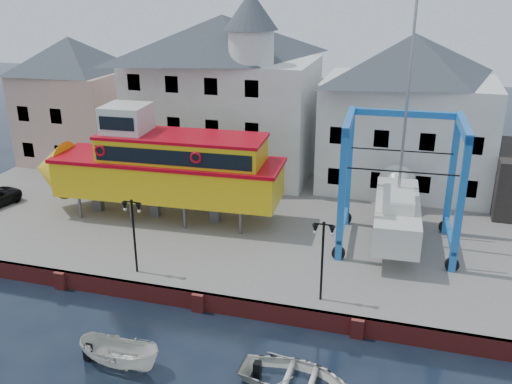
# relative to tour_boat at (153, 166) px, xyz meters

# --- Properties ---
(ground) EXTENTS (140.00, 140.00, 0.00)m
(ground) POSITION_rel_tour_boat_xyz_m (6.33, -8.46, -4.47)
(ground) COLOR black
(ground) RESTS_ON ground
(hardstanding) EXTENTS (44.00, 22.00, 1.00)m
(hardstanding) POSITION_rel_tour_boat_xyz_m (6.33, 2.54, -3.97)
(hardstanding) COLOR slate
(hardstanding) RESTS_ON ground
(quay_wall) EXTENTS (44.00, 0.47, 1.00)m
(quay_wall) POSITION_rel_tour_boat_xyz_m (6.33, -8.35, -3.97)
(quay_wall) COLOR maroon
(quay_wall) RESTS_ON ground
(building_pink) EXTENTS (8.00, 7.00, 10.30)m
(building_pink) POSITION_rel_tour_boat_xyz_m (-11.67, 9.54, 1.68)
(building_pink) COLOR tan
(building_pink) RESTS_ON hardstanding
(building_white_main) EXTENTS (14.00, 8.30, 14.00)m
(building_white_main) POSITION_rel_tour_boat_xyz_m (1.46, 9.94, 2.87)
(building_white_main) COLOR beige
(building_white_main) RESTS_ON hardstanding
(building_white_right) EXTENTS (12.00, 8.00, 11.20)m
(building_white_right) POSITION_rel_tour_boat_xyz_m (15.33, 10.54, 2.13)
(building_white_right) COLOR beige
(building_white_right) RESTS_ON hardstanding
(lamp_post_left) EXTENTS (1.12, 0.32, 4.20)m
(lamp_post_left) POSITION_rel_tour_boat_xyz_m (2.33, -7.26, -0.30)
(lamp_post_left) COLOR black
(lamp_post_left) RESTS_ON hardstanding
(lamp_post_right) EXTENTS (1.12, 0.32, 4.20)m
(lamp_post_right) POSITION_rel_tour_boat_xyz_m (12.33, -7.26, -0.30)
(lamp_post_right) COLOR black
(lamp_post_right) RESTS_ON hardstanding
(tour_boat) EXTENTS (17.09, 4.89, 7.36)m
(tour_boat) POSITION_rel_tour_boat_xyz_m (0.00, 0.00, 0.00)
(tour_boat) COLOR #59595E
(tour_boat) RESTS_ON hardstanding
(travel_lift) EXTENTS (7.14, 9.83, 14.68)m
(travel_lift) POSITION_rel_tour_boat_xyz_m (15.39, 0.78, -1.03)
(travel_lift) COLOR blue
(travel_lift) RESTS_ON hardstanding
(motorboat_a) EXTENTS (3.93, 1.67, 1.49)m
(motorboat_a) POSITION_rel_tour_boat_xyz_m (4.68, -13.50, -4.47)
(motorboat_a) COLOR silver
(motorboat_a) RESTS_ON ground
(motorboat_b) EXTENTS (4.73, 3.44, 0.96)m
(motorboat_b) POSITION_rel_tour_boat_xyz_m (12.20, -12.53, -4.47)
(motorboat_b) COLOR silver
(motorboat_b) RESTS_ON ground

